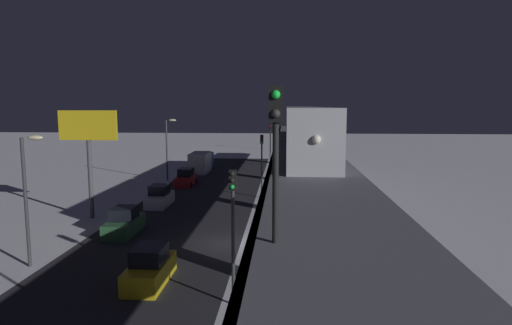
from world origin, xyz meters
The scene contains 17 objects.
ground_plane centered at (0.00, 0.00, 0.00)m, with size 240.00×240.00×0.00m, color white.
avenue_asphalt centered at (4.77, 0.00, 0.00)m, with size 11.00×96.55×0.01m, color #28282D.
elevated_railway centered at (-5.11, 0.00, 5.00)m, with size 5.00×96.55×5.76m.
subway_train centered at (-5.20, -11.31, 7.54)m, with size 2.94×36.87×3.40m.
rail_signal centered at (-3.46, 17.65, 8.49)m, with size 0.36×0.41×4.00m.
sedan_red centered at (7.97, -21.76, 0.79)m, with size 1.91×4.62×1.97m.
sedan_yellow centered at (3.37, 6.86, 0.80)m, with size 1.80×4.24×1.97m.
sedan_white centered at (7.97, -10.84, 0.80)m, with size 1.80×4.20×1.97m.
sedan_green centered at (7.97, -1.79, 0.80)m, with size 1.80×4.34×1.97m.
box_truck centered at (8.17, -32.41, 1.35)m, with size 2.40×7.40×2.80m.
traffic_light_near centered at (-1.33, 9.15, 4.20)m, with size 0.32×0.44×6.40m.
traffic_light_mid centered at (-1.33, -15.13, 4.20)m, with size 0.32×0.44×6.40m.
traffic_light_far centered at (-1.33, -39.40, 4.20)m, with size 0.32×0.44×6.40m.
traffic_light_distant centered at (-1.33, -63.68, 4.20)m, with size 0.32×0.44×6.40m.
commercial_billboard centered at (12.32, -6.07, 6.83)m, with size 4.80×0.36×8.90m.
street_lamp_near centered at (10.84, 5.00, 4.81)m, with size 1.35×0.44×7.65m.
street_lamp_far centered at (10.84, -25.00, 4.81)m, with size 1.35×0.44×7.65m.
Camera 1 is at (-3.70, 28.63, 9.27)m, focal length 30.85 mm.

